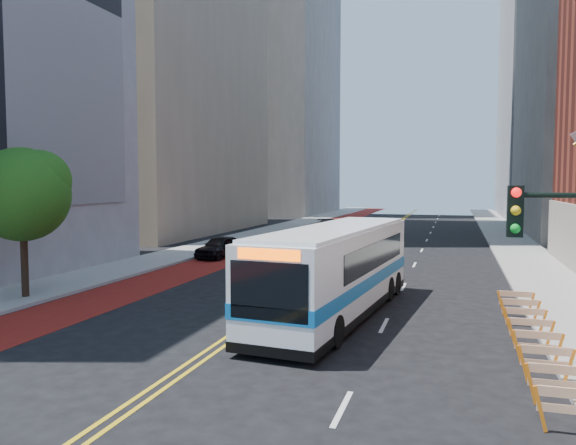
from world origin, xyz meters
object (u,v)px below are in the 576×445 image
(street_tree, at_px, (24,191))
(car_b, at_px, (309,238))
(car_c, at_px, (329,228))
(car_a, at_px, (220,247))
(transit_bus, at_px, (338,269))

(street_tree, xyz_separation_m, car_b, (7.23, 22.80, -4.12))
(car_b, relative_size, car_c, 0.90)
(street_tree, relative_size, car_a, 1.47)
(car_a, bearing_deg, street_tree, -91.84)
(car_b, bearing_deg, car_c, 110.02)
(transit_bus, relative_size, car_b, 2.74)
(transit_bus, xyz_separation_m, car_a, (-11.35, 14.46, -1.08))
(car_a, relative_size, car_c, 0.85)
(car_b, distance_m, car_c, 11.06)
(transit_bus, xyz_separation_m, car_c, (-7.61, 32.81, -1.08))
(car_b, height_order, car_c, car_b)
(street_tree, distance_m, transit_bus, 14.43)
(street_tree, height_order, car_a, street_tree)
(street_tree, distance_m, car_c, 34.69)
(transit_bus, xyz_separation_m, car_b, (-6.84, 21.78, -1.06))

